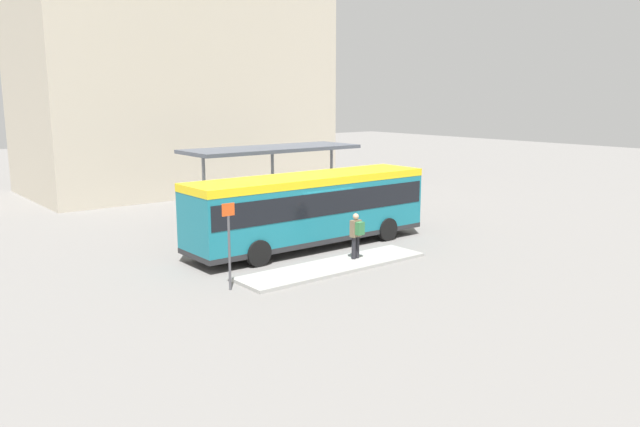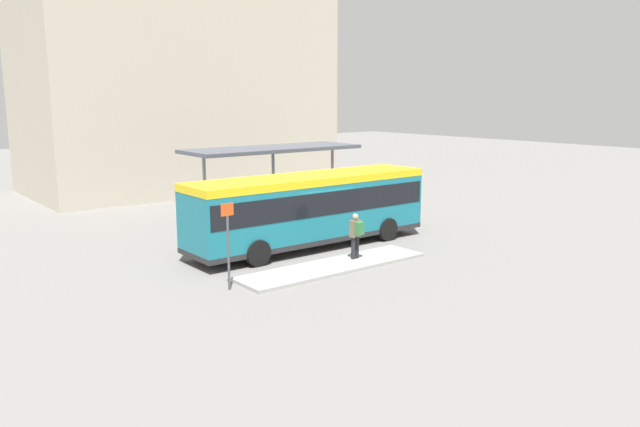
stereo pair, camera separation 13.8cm
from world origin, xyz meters
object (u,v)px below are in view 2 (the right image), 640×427
(bicycle_blue, at_px, (357,201))
(platform_sign, at_px, (228,242))
(city_bus, at_px, (310,205))
(bicycle_green, at_px, (387,208))
(bicycle_white, at_px, (378,205))
(bicycle_orange, at_px, (369,203))
(pedestrian_waiting, at_px, (356,233))

(bicycle_blue, bearing_deg, platform_sign, -60.51)
(city_bus, distance_m, bicycle_green, 8.27)
(city_bus, bearing_deg, bicycle_white, 27.47)
(bicycle_orange, xyz_separation_m, bicycle_blue, (-0.22, 0.79, -0.01))
(bicycle_white, bearing_deg, platform_sign, 111.81)
(city_bus, distance_m, bicycle_blue, 9.44)
(bicycle_green, bearing_deg, platform_sign, -73.32)
(pedestrian_waiting, distance_m, bicycle_white, 10.37)
(platform_sign, bearing_deg, city_bus, 28.19)
(bicycle_green, height_order, platform_sign, platform_sign)
(city_bus, xyz_separation_m, pedestrian_waiting, (-0.09, -2.92, -0.64))
(pedestrian_waiting, xyz_separation_m, bicycle_blue, (7.60, 8.48, -0.74))
(city_bus, xyz_separation_m, platform_sign, (-5.50, -2.95, -0.18))
(bicycle_green, bearing_deg, bicycle_white, 163.28)
(city_bus, distance_m, pedestrian_waiting, 2.99)
(bicycle_blue, bearing_deg, city_bus, -57.17)
(pedestrian_waiting, relative_size, bicycle_orange, 1.01)
(city_bus, relative_size, platform_sign, 3.77)
(bicycle_green, relative_size, bicycle_blue, 0.96)
(bicycle_green, bearing_deg, pedestrian_waiting, -59.78)
(bicycle_blue, bearing_deg, bicycle_white, 0.25)
(bicycle_white, relative_size, bicycle_blue, 1.09)
(bicycle_orange, bearing_deg, pedestrian_waiting, -53.87)
(pedestrian_waiting, relative_size, bicycle_white, 0.95)
(bicycle_orange, bearing_deg, platform_sign, -68.14)
(bicycle_blue, bearing_deg, pedestrian_waiting, -45.56)
(bicycle_orange, relative_size, bicycle_blue, 1.03)
(bicycle_white, bearing_deg, bicycle_green, 165.83)
(pedestrian_waiting, xyz_separation_m, platform_sign, (-5.41, -0.03, 0.46))
(bicycle_green, distance_m, bicycle_white, 0.80)
(city_bus, height_order, bicycle_orange, city_bus)
(pedestrian_waiting, bearing_deg, bicycle_white, -53.58)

